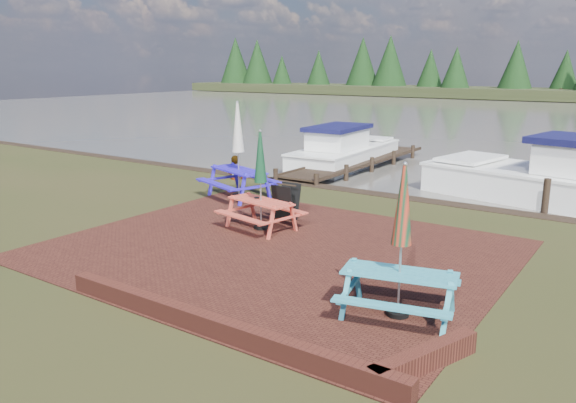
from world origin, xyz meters
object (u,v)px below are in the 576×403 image
(picnic_table_teal, at_px, (400,265))
(boat_jetty, at_px, (344,153))
(picnic_table_blue, at_px, (239,165))
(person, at_px, (235,156))
(boat_near, at_px, (573,184))
(chalkboard, at_px, (286,202))
(picnic_table_red, at_px, (261,196))
(jetty, at_px, (356,162))

(picnic_table_teal, xyz_separation_m, boat_jetty, (-7.66, 12.21, -0.47))
(picnic_table_blue, xyz_separation_m, person, (-1.82, 2.03, -0.15))
(boat_near, bearing_deg, chalkboard, 150.67)
(picnic_table_teal, xyz_separation_m, boat_near, (0.96, 10.08, -0.38))
(picnic_table_teal, relative_size, picnic_table_blue, 0.86)
(picnic_table_red, bearing_deg, person, 146.36)
(picnic_table_teal, distance_m, jetty, 13.69)
(picnic_table_teal, xyz_separation_m, jetty, (-6.89, 11.81, -0.71))
(jetty, bearing_deg, boat_near, -12.36)
(picnic_table_teal, distance_m, picnic_table_blue, 8.56)
(jetty, bearing_deg, picnic_table_red, -75.83)
(boat_near, bearing_deg, picnic_table_blue, 134.44)
(picnic_table_red, height_order, boat_jetty, picnic_table_red)
(person, bearing_deg, chalkboard, 120.32)
(jetty, relative_size, person, 5.60)
(picnic_table_teal, bearing_deg, person, 129.15)
(picnic_table_red, height_order, chalkboard, picnic_table_red)
(jetty, distance_m, person, 5.38)
(picnic_table_red, bearing_deg, chalkboard, 101.17)
(picnic_table_red, relative_size, boat_jetty, 0.36)
(person, bearing_deg, boat_near, 175.29)
(chalkboard, relative_size, boat_near, 0.11)
(picnic_table_teal, height_order, boat_jetty, picnic_table_teal)
(picnic_table_blue, relative_size, jetty, 0.30)
(picnic_table_teal, height_order, picnic_table_blue, picnic_table_blue)
(picnic_table_red, height_order, picnic_table_blue, picnic_table_blue)
(chalkboard, relative_size, jetty, 0.10)
(picnic_table_red, bearing_deg, boat_near, 64.68)
(picnic_table_red, distance_m, picnic_table_blue, 3.36)
(chalkboard, bearing_deg, picnic_table_red, -91.95)
(picnic_table_teal, distance_m, picnic_table_red, 5.24)
(picnic_table_teal, distance_m, person, 11.23)
(jetty, distance_m, boat_near, 8.05)
(chalkboard, bearing_deg, boat_jetty, 107.78)
(picnic_table_blue, bearing_deg, picnic_table_red, -22.55)
(picnic_table_blue, height_order, chalkboard, picnic_table_blue)
(chalkboard, xyz_separation_m, boat_near, (5.53, 6.46, -0.01))
(boat_jetty, distance_m, person, 5.51)
(picnic_table_blue, xyz_separation_m, boat_jetty, (-0.60, 7.38, -0.61))
(chalkboard, distance_m, jetty, 8.52)
(picnic_table_teal, height_order, chalkboard, picnic_table_teal)
(boat_jetty, relative_size, person, 3.98)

